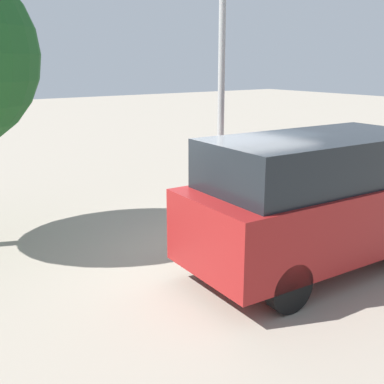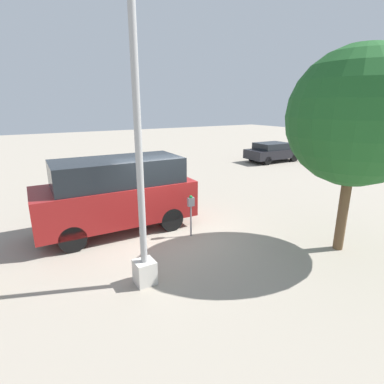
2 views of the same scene
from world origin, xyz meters
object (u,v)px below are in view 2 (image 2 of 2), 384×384
object	(u,v)px
parking_meter_near	(191,206)
street_tree	(357,118)
car_distant	(273,152)
parked_van	(117,193)
lamp_post	(141,194)

from	to	relation	value
parking_meter_near	street_tree	bearing A→B (deg)	142.80
car_distant	parked_van	bearing A→B (deg)	-153.04
car_distant	street_tree	distance (m)	13.91
parked_van	car_distant	bearing A→B (deg)	-152.83
parking_meter_near	car_distant	distance (m)	13.94
street_tree	car_distant	bearing A→B (deg)	-128.50
car_distant	street_tree	xyz separation A→B (m)	(8.47, 10.65, 2.88)
lamp_post	car_distant	size ratio (longest dim) A/B	1.61
lamp_post	street_tree	bearing A→B (deg)	166.60
parking_meter_near	street_tree	distance (m)	4.99
parked_van	street_tree	xyz separation A→B (m)	(-4.83, 4.55, 2.34)
parked_van	car_distant	xyz separation A→B (m)	(-13.30, -6.11, -0.53)
parking_meter_near	lamp_post	world-z (taller)	lamp_post
car_distant	street_tree	bearing A→B (deg)	-126.21
parked_van	car_distant	world-z (taller)	parked_van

